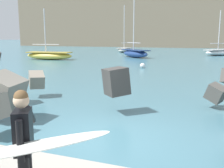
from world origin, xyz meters
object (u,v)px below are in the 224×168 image
(surfer_with_board, at_px, (25,146))
(boat_far_centre, at_px, (49,55))
(boat_near_centre, at_px, (125,49))
(boat_near_left, at_px, (220,52))
(boat_mid_centre, at_px, (135,53))
(mooring_buoy_middle, at_px, (142,66))

(surfer_with_board, xyz_separation_m, boat_far_centre, (-15.82, 24.30, -0.77))
(surfer_with_board, bearing_deg, boat_far_centre, 123.07)
(boat_near_centre, bearing_deg, boat_far_centre, -102.25)
(boat_near_left, xyz_separation_m, boat_mid_centre, (-10.72, -7.90, 0.09))
(surfer_with_board, bearing_deg, boat_mid_centre, 102.69)
(boat_mid_centre, relative_size, mooring_buoy_middle, 19.13)
(mooring_buoy_middle, bearing_deg, boat_near_left, 70.42)
(mooring_buoy_middle, bearing_deg, boat_far_centre, 159.79)
(boat_mid_centre, bearing_deg, boat_far_centre, -142.26)
(boat_near_centre, bearing_deg, surfer_with_board, -74.18)
(surfer_with_board, distance_m, boat_mid_centre, 31.90)
(surfer_with_board, xyz_separation_m, mooring_buoy_middle, (-3.18, 19.65, -1.06))
(boat_near_left, distance_m, boat_mid_centre, 13.32)
(surfer_with_board, distance_m, boat_far_centre, 29.00)
(surfer_with_board, bearing_deg, boat_near_centre, 105.82)
(boat_near_centre, bearing_deg, boat_mid_centre, -65.89)
(boat_near_left, bearing_deg, mooring_buoy_middle, -109.58)
(boat_mid_centre, bearing_deg, boat_near_centre, 114.11)
(boat_near_left, relative_size, mooring_buoy_middle, 14.63)
(boat_near_left, xyz_separation_m, boat_far_centre, (-19.53, -14.72, 0.01))
(surfer_with_board, distance_m, boat_near_left, 39.20)
(boat_near_left, bearing_deg, boat_far_centre, -142.99)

